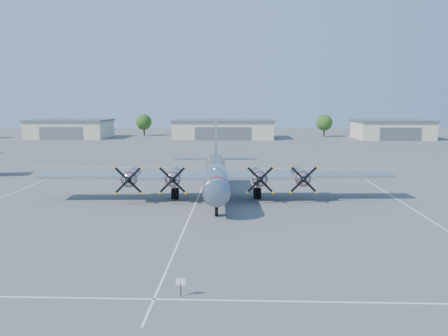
{
  "coord_description": "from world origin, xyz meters",
  "views": [
    {
      "loc": [
        4.63,
        -44.29,
        10.73
      ],
      "look_at": [
        2.88,
        4.47,
        3.2
      ],
      "focal_mm": 35.0,
      "sensor_mm": 36.0,
      "label": 1
    }
  ],
  "objects_px": {
    "hangar_west": "(70,128)",
    "main_bomber_b29": "(216,195)",
    "hangar_east": "(392,129)",
    "tree_east": "(324,123)",
    "hangar_center": "(224,129)",
    "tree_west": "(144,122)",
    "info_placard": "(181,284)"
  },
  "relations": [
    {
      "from": "hangar_west",
      "to": "main_bomber_b29",
      "type": "height_order",
      "value": "hangar_west"
    },
    {
      "from": "hangar_east",
      "to": "tree_east",
      "type": "height_order",
      "value": "tree_east"
    },
    {
      "from": "main_bomber_b29",
      "to": "hangar_center",
      "type": "bearing_deg",
      "value": 88.25
    },
    {
      "from": "hangar_west",
      "to": "tree_east",
      "type": "relative_size",
      "value": 3.4
    },
    {
      "from": "hangar_west",
      "to": "tree_west",
      "type": "xyz_separation_m",
      "value": [
        20.0,
        8.04,
        1.51
      ]
    },
    {
      "from": "hangar_center",
      "to": "tree_west",
      "type": "xyz_separation_m",
      "value": [
        -25.0,
        8.04,
        1.51
      ]
    },
    {
      "from": "hangar_center",
      "to": "info_placard",
      "type": "bearing_deg",
      "value": -89.22
    },
    {
      "from": "hangar_east",
      "to": "tree_east",
      "type": "bearing_deg",
      "value": 161.46
    },
    {
      "from": "hangar_center",
      "to": "info_placard",
      "type": "xyz_separation_m",
      "value": [
        1.42,
        -103.54,
        -1.98
      ]
    },
    {
      "from": "tree_west",
      "to": "info_placard",
      "type": "xyz_separation_m",
      "value": [
        26.42,
        -111.58,
        -3.49
      ]
    },
    {
      "from": "hangar_west",
      "to": "tree_west",
      "type": "relative_size",
      "value": 3.4
    },
    {
      "from": "tree_west",
      "to": "info_placard",
      "type": "height_order",
      "value": "tree_west"
    },
    {
      "from": "hangar_east",
      "to": "info_placard",
      "type": "bearing_deg",
      "value": -114.22
    },
    {
      "from": "hangar_west",
      "to": "hangar_east",
      "type": "distance_m",
      "value": 93.0
    },
    {
      "from": "hangar_west",
      "to": "hangar_east",
      "type": "xyz_separation_m",
      "value": [
        93.0,
        0.0,
        0.0
      ]
    },
    {
      "from": "main_bomber_b29",
      "to": "info_placard",
      "type": "bearing_deg",
      "value": -94.46
    },
    {
      "from": "hangar_east",
      "to": "info_placard",
      "type": "height_order",
      "value": "hangar_east"
    },
    {
      "from": "main_bomber_b29",
      "to": "tree_west",
      "type": "bearing_deg",
      "value": 104.31
    },
    {
      "from": "tree_west",
      "to": "tree_east",
      "type": "bearing_deg",
      "value": -2.08
    },
    {
      "from": "hangar_center",
      "to": "info_placard",
      "type": "height_order",
      "value": "hangar_center"
    },
    {
      "from": "hangar_center",
      "to": "tree_west",
      "type": "relative_size",
      "value": 4.31
    },
    {
      "from": "hangar_west",
      "to": "info_placard",
      "type": "bearing_deg",
      "value": -65.85
    },
    {
      "from": "tree_west",
      "to": "info_placard",
      "type": "distance_m",
      "value": 114.71
    },
    {
      "from": "hangar_west",
      "to": "hangar_east",
      "type": "height_order",
      "value": "same"
    },
    {
      "from": "tree_west",
      "to": "info_placard",
      "type": "relative_size",
      "value": 6.35
    },
    {
      "from": "hangar_west",
      "to": "info_placard",
      "type": "relative_size",
      "value": 21.62
    },
    {
      "from": "hangar_east",
      "to": "main_bomber_b29",
      "type": "xyz_separation_m",
      "value": [
        -46.02,
        -77.39,
        -2.71
      ]
    },
    {
      "from": "tree_east",
      "to": "info_placard",
      "type": "height_order",
      "value": "tree_east"
    },
    {
      "from": "hangar_east",
      "to": "tree_west",
      "type": "bearing_deg",
      "value": 173.72
    },
    {
      "from": "hangar_center",
      "to": "info_placard",
      "type": "distance_m",
      "value": 103.57
    },
    {
      "from": "tree_east",
      "to": "hangar_center",
      "type": "bearing_deg",
      "value": -168.62
    },
    {
      "from": "hangar_west",
      "to": "hangar_center",
      "type": "bearing_deg",
      "value": -0.0
    }
  ]
}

